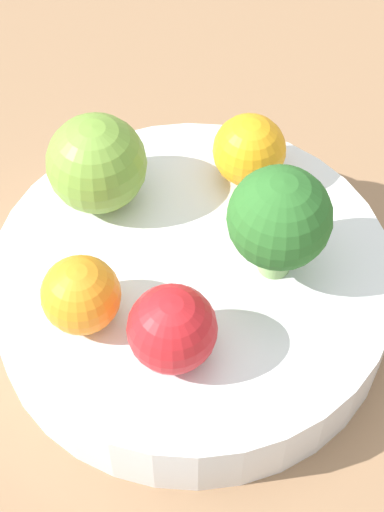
{
  "coord_description": "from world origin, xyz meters",
  "views": [
    {
      "loc": [
        -0.2,
        0.21,
        0.45
      ],
      "look_at": [
        0.0,
        0.0,
        0.07
      ],
      "focal_mm": 60.0,
      "sensor_mm": 36.0,
      "label": 1
    }
  ],
  "objects": [
    {
      "name": "apple_green",
      "position": [
        0.08,
        -0.0,
        0.09
      ],
      "size": [
        0.06,
        0.06,
        0.06
      ],
      "color": "olive",
      "rests_on": "bowl"
    },
    {
      "name": "orange_front",
      "position": [
        0.02,
        -0.07,
        0.08
      ],
      "size": [
        0.04,
        0.04,
        0.04
      ],
      "color": "orange",
      "rests_on": "bowl"
    },
    {
      "name": "bowl",
      "position": [
        0.0,
        0.0,
        0.04
      ],
      "size": [
        0.23,
        0.23,
        0.04
      ],
      "color": "white",
      "rests_on": "table_surface"
    },
    {
      "name": "table_surface",
      "position": [
        0.0,
        0.0,
        0.01
      ],
      "size": [
        1.2,
        1.2,
        0.02
      ],
      "color": "#936D4C",
      "rests_on": "ground_plane"
    },
    {
      "name": "orange_back",
      "position": [
        0.02,
        0.07,
        0.08
      ],
      "size": [
        0.04,
        0.04,
        0.04
      ],
      "color": "orange",
      "rests_on": "bowl"
    },
    {
      "name": "apple_red",
      "position": [
        -0.03,
        0.05,
        0.08
      ],
      "size": [
        0.05,
        0.05,
        0.05
      ],
      "color": "red",
      "rests_on": "bowl"
    },
    {
      "name": "ground_plane",
      "position": [
        0.0,
        0.0,
        0.0
      ],
      "size": [
        6.0,
        6.0,
        0.0
      ],
      "primitive_type": "plane",
      "color": "gray"
    },
    {
      "name": "broccoli",
      "position": [
        -0.03,
        -0.03,
        0.1
      ],
      "size": [
        0.06,
        0.06,
        0.07
      ],
      "color": "#8CB76B",
      "rests_on": "bowl"
    }
  ]
}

